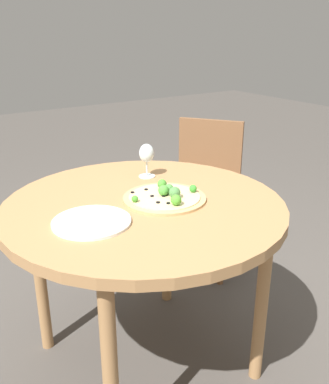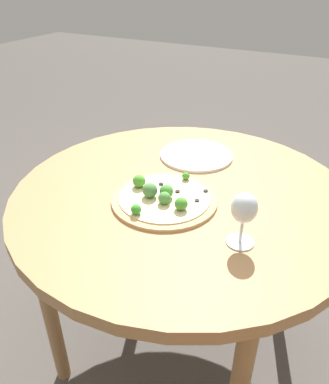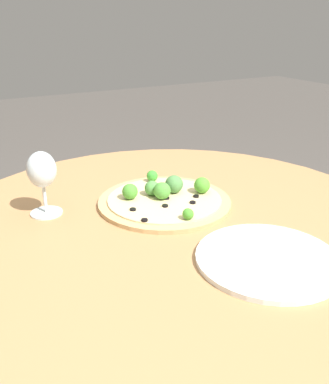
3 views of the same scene
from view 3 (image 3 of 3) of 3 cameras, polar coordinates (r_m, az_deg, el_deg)
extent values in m
cylinder|color=#A87A4C|center=(0.96, 1.15, -4.55)|extent=(1.05, 1.05, 0.04)
cylinder|color=#A87A4C|center=(1.53, 5.46, -9.36)|extent=(0.05, 0.05, 0.71)
cylinder|color=#A87A4C|center=(1.34, -19.35, -16.16)|extent=(0.05, 0.05, 0.71)
cylinder|color=brown|center=(1.70, -19.13, -13.70)|extent=(0.04, 0.04, 0.38)
cylinder|color=tan|center=(1.02, 0.00, -1.30)|extent=(0.31, 0.31, 0.01)
cylinder|color=beige|center=(1.01, 0.00, -0.94)|extent=(0.27, 0.27, 0.00)
sphere|color=#489030|center=(1.01, -4.63, 0.07)|extent=(0.04, 0.04, 0.04)
sphere|color=#4B9538|center=(1.00, -0.32, 0.16)|extent=(0.04, 0.04, 0.04)
sphere|color=#4E9B2F|center=(1.04, 5.02, 0.91)|extent=(0.04, 0.04, 0.04)
sphere|color=#4C8343|center=(1.04, 1.28, 1.06)|extent=(0.04, 0.04, 0.04)
sphere|color=#46942C|center=(0.91, 3.16, -2.94)|extent=(0.02, 0.02, 0.02)
sphere|color=green|center=(1.11, -1.65, 2.16)|extent=(0.03, 0.03, 0.03)
sphere|color=#4D8C41|center=(1.02, -1.67, 0.52)|extent=(0.04, 0.04, 0.04)
cylinder|color=black|center=(1.02, -0.54, -0.57)|extent=(0.01, 0.01, 0.00)
cylinder|color=black|center=(0.90, -2.68, -3.75)|extent=(0.01, 0.01, 0.00)
cylinder|color=black|center=(0.95, -4.24, -2.32)|extent=(0.01, 0.01, 0.00)
cylinder|color=black|center=(1.02, 4.23, -0.56)|extent=(0.01, 0.01, 0.00)
cylinder|color=black|center=(0.97, 0.33, -1.78)|extent=(0.01, 0.01, 0.00)
cylinder|color=black|center=(1.01, 0.27, -0.82)|extent=(0.01, 0.01, 0.00)
cylinder|color=black|center=(0.99, 3.78, -1.39)|extent=(0.01, 0.01, 0.00)
cylinder|color=silver|center=(1.00, -15.44, -2.69)|extent=(0.07, 0.07, 0.00)
cylinder|color=silver|center=(0.99, -15.64, -0.97)|extent=(0.01, 0.01, 0.06)
ellipsoid|color=silver|center=(0.97, -16.07, 2.90)|extent=(0.06, 0.06, 0.08)
cylinder|color=white|center=(0.81, 13.62, -8.68)|extent=(0.26, 0.26, 0.01)
camera|label=1|loc=(1.71, 65.70, 16.78)|focal=40.00mm
camera|label=2|loc=(1.64, -32.15, 26.09)|focal=35.00mm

